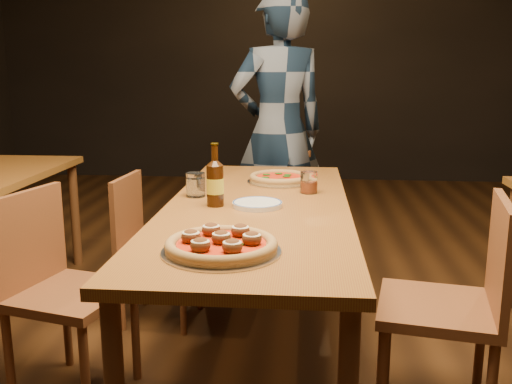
# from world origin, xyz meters

# --- Properties ---
(ground) EXTENTS (9.00, 9.00, 0.00)m
(ground) POSITION_xyz_m (0.00, 0.00, 0.00)
(ground) COLOR black
(table_main) EXTENTS (0.80, 2.00, 0.75)m
(table_main) POSITION_xyz_m (0.00, 0.00, 0.68)
(table_main) COLOR brown
(table_main) RESTS_ON ground
(chair_main_nw) EXTENTS (0.51, 0.51, 0.89)m
(chair_main_nw) POSITION_xyz_m (-0.73, -0.32, 0.45)
(chair_main_nw) COLOR brown
(chair_main_nw) RESTS_ON ground
(chair_main_sw) EXTENTS (0.41, 0.41, 0.82)m
(chair_main_sw) POSITION_xyz_m (-0.55, 0.42, 0.41)
(chair_main_sw) COLOR brown
(chair_main_sw) RESTS_ON ground
(chair_main_e) EXTENTS (0.50, 0.50, 0.92)m
(chair_main_e) POSITION_xyz_m (0.71, -0.36, 0.46)
(chair_main_e) COLOR brown
(chair_main_e) RESTS_ON ground
(chair_end) EXTENTS (0.50, 0.50, 0.83)m
(chair_end) POSITION_xyz_m (-0.01, 1.31, 0.41)
(chair_end) COLOR brown
(chair_end) RESTS_ON ground
(pizza_meatball) EXTENTS (0.39, 0.39, 0.07)m
(pizza_meatball) POSITION_xyz_m (-0.06, -0.66, 0.78)
(pizza_meatball) COLOR #B7B7BF
(pizza_meatball) RESTS_ON table_main
(pizza_margherita) EXTENTS (0.34, 0.34, 0.04)m
(pizza_margherita) POSITION_xyz_m (0.07, 0.52, 0.77)
(pizza_margherita) COLOR #B7B7BF
(pizza_margherita) RESTS_ON table_main
(plate_stack) EXTENTS (0.22, 0.22, 0.02)m
(plate_stack) POSITION_xyz_m (0.00, -0.03, 0.76)
(plate_stack) COLOR white
(plate_stack) RESTS_ON table_main
(beer_bottle) EXTENTS (0.08, 0.08, 0.27)m
(beer_bottle) POSITION_xyz_m (-0.18, -0.03, 0.85)
(beer_bottle) COLOR black
(beer_bottle) RESTS_ON table_main
(water_glass) EXTENTS (0.09, 0.09, 0.11)m
(water_glass) POSITION_xyz_m (-0.30, 0.15, 0.81)
(water_glass) COLOR white
(water_glass) RESTS_ON table_main
(amber_glass) EXTENTS (0.08, 0.08, 0.10)m
(amber_glass) POSITION_xyz_m (0.23, 0.27, 0.80)
(amber_glass) COLOR #963711
(amber_glass) RESTS_ON table_main
(diner) EXTENTS (0.79, 0.68, 1.84)m
(diner) POSITION_xyz_m (0.02, 1.37, 0.92)
(diner) COLOR black
(diner) RESTS_ON ground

